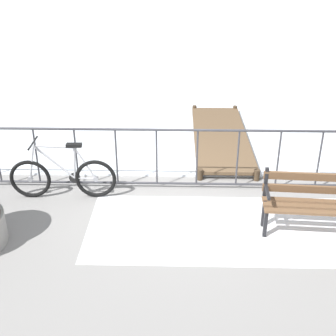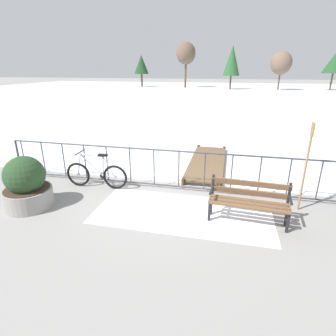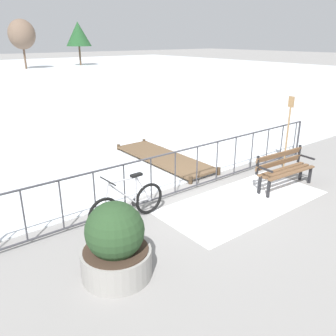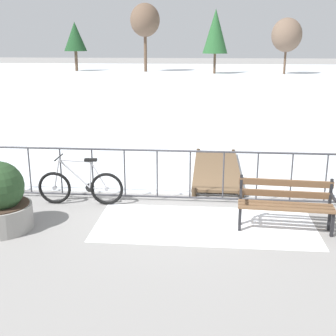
{
  "view_description": "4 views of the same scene",
  "coord_description": "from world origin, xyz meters",
  "px_view_note": "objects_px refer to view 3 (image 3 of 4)",
  "views": [
    {
      "loc": [
        0.02,
        -6.63,
        3.67
      ],
      "look_at": [
        -0.13,
        -0.44,
        0.59
      ],
      "focal_mm": 47.6,
      "sensor_mm": 36.0,
      "label": 1
    },
    {
      "loc": [
        1.52,
        -6.41,
        3.01
      ],
      "look_at": [
        0.06,
        -0.07,
        0.6
      ],
      "focal_mm": 28.84,
      "sensor_mm": 36.0,
      "label": 2
    },
    {
      "loc": [
        -5.02,
        -5.71,
        3.42
      ],
      "look_at": [
        -0.75,
        -0.27,
        0.85
      ],
      "focal_mm": 37.74,
      "sensor_mm": 36.0,
      "label": 3
    },
    {
      "loc": [
        0.67,
        -8.57,
        3.14
      ],
      "look_at": [
        -0.11,
        -0.08,
        0.72
      ],
      "focal_mm": 47.72,
      "sensor_mm": 36.0,
      "label": 4
    }
  ],
  "objects_px": {
    "bicycle_near_railing": "(128,204)",
    "park_bench": "(284,167)",
    "planter_with_shrub": "(116,245)",
    "oar_upright": "(288,128)"
  },
  "relations": [
    {
      "from": "bicycle_near_railing",
      "to": "park_bench",
      "type": "bearing_deg",
      "value": -12.47
    },
    {
      "from": "park_bench",
      "to": "planter_with_shrub",
      "type": "distance_m",
      "value": 4.9
    },
    {
      "from": "bicycle_near_railing",
      "to": "oar_upright",
      "type": "xyz_separation_m",
      "value": [
        5.0,
        -0.1,
        0.77
      ]
    },
    {
      "from": "park_bench",
      "to": "oar_upright",
      "type": "relative_size",
      "value": 0.82
    },
    {
      "from": "bicycle_near_railing",
      "to": "park_bench",
      "type": "xyz_separation_m",
      "value": [
        3.84,
        -0.85,
        0.14
      ]
    },
    {
      "from": "bicycle_near_railing",
      "to": "park_bench",
      "type": "distance_m",
      "value": 3.94
    },
    {
      "from": "planter_with_shrub",
      "to": "oar_upright",
      "type": "relative_size",
      "value": 0.61
    },
    {
      "from": "planter_with_shrub",
      "to": "oar_upright",
      "type": "bearing_deg",
      "value": 11.53
    },
    {
      "from": "bicycle_near_railing",
      "to": "planter_with_shrub",
      "type": "xyz_separation_m",
      "value": [
        -1.03,
        -1.33,
        0.17
      ]
    },
    {
      "from": "bicycle_near_railing",
      "to": "oar_upright",
      "type": "bearing_deg",
      "value": -1.17
    }
  ]
}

